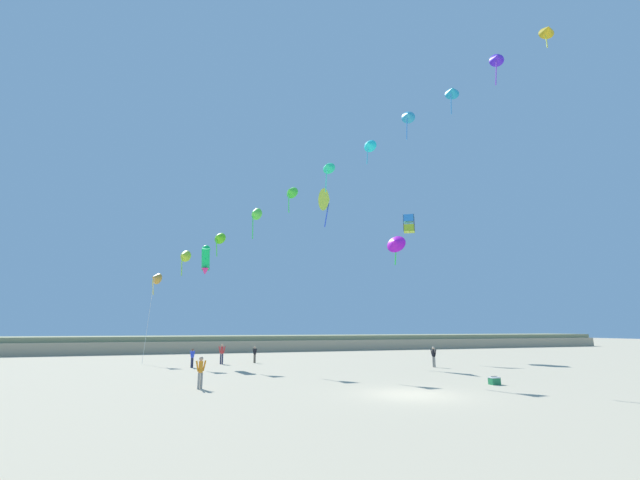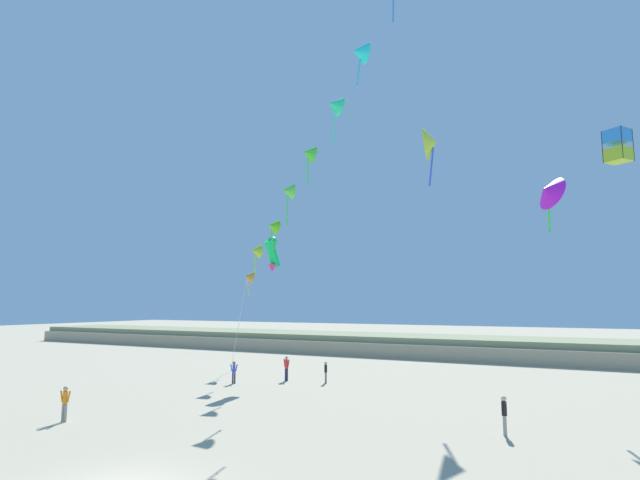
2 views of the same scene
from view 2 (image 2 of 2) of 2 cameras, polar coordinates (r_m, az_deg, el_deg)
The scene contains 11 objects.
dune_ridge at distance 56.32m, azimuth 14.52°, elevation -11.68°, with size 120.00×10.44×2.08m.
person_near_left at distance 27.72m, azimuth -27.13°, elevation -16.08°, with size 0.58×0.24×1.65m.
person_near_right at distance 36.41m, azimuth 0.66°, elevation -14.72°, with size 0.37×0.45×1.48m.
person_mid_center at distance 37.53m, azimuth -3.85°, elevation -14.23°, with size 0.61×0.25×1.76m.
person_far_left at distance 36.73m, azimuth -9.81°, elevation -14.51°, with size 0.45×0.41×1.53m.
person_far_right at distance 23.80m, azimuth 20.32°, elevation -18.01°, with size 0.28×0.57×1.65m.
kite_banner_string at distance 29.28m, azimuth 1.27°, elevation 14.84°, with size 28.63×23.94×25.90m.
large_kite_low_lead at distance 32.87m, azimuth 24.60°, elevation 5.06°, with size 2.49×2.55×3.55m.
large_kite_mid_trail at distance 36.51m, azimuth 12.54°, elevation 10.76°, with size 1.34×2.53×4.30m.
large_kite_high_solo at distance 37.34m, azimuth 30.88°, elevation 9.21°, with size 1.76×1.76×2.08m.
large_kite_outer_drift at distance 39.01m, azimuth -5.46°, elevation -1.43°, with size 0.98×1.64×2.78m.
Camera 2 is at (12.44, -10.94, 5.55)m, focal length 28.00 mm.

